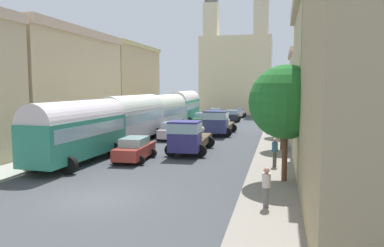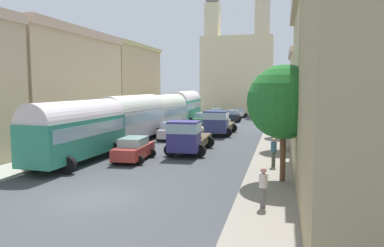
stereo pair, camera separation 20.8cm
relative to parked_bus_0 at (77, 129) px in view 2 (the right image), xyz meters
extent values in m
plane|color=#404448|center=(4.60, 20.50, -2.20)|extent=(154.00, 154.00, 0.00)
cube|color=#A6AB9D|center=(-2.65, 20.50, -2.13)|extent=(2.50, 70.00, 0.14)
cube|color=gray|center=(11.85, 20.50, -2.13)|extent=(2.50, 70.00, 0.14)
cube|color=#D3B88E|center=(-6.37, 8.24, 2.31)|extent=(4.95, 14.34, 9.01)
cube|color=#CDAA8F|center=(-6.37, 8.24, 7.16)|extent=(5.44, 14.34, 0.70)
cube|color=tan|center=(-5.91, 21.96, 2.47)|extent=(4.03, 12.68, 9.34)
cube|color=tan|center=(-5.91, 21.96, 7.36)|extent=(4.43, 12.68, 0.44)
cube|color=tan|center=(15.21, -7.87, 2.86)|extent=(4.22, 9.26, 10.12)
cube|color=#C5B788|center=(15.90, 2.38, 2.38)|extent=(5.61, 10.35, 9.14)
cube|color=tan|center=(15.90, 2.38, 7.33)|extent=(6.17, 10.35, 0.77)
cube|color=beige|center=(15.23, 13.14, 1.52)|extent=(4.27, 9.38, 7.43)
cube|color=beige|center=(15.23, 13.14, 5.44)|extent=(4.69, 9.38, 0.41)
cube|color=beige|center=(4.60, 46.28, 4.47)|extent=(12.18, 7.89, 13.33)
cube|color=beige|center=(0.34, 44.31, 7.31)|extent=(2.45, 2.45, 19.02)
cube|color=beige|center=(8.86, 44.31, 7.31)|extent=(2.45, 2.45, 19.02)
cube|color=#2F8C74|center=(0.00, 0.00, -0.53)|extent=(2.69, 8.74, 2.33)
cylinder|color=silver|center=(0.00, 0.00, 0.63)|extent=(2.64, 8.57, 2.26)
cube|color=#99B7C6|center=(0.00, 0.00, -0.02)|extent=(2.71, 8.05, 0.75)
cylinder|color=black|center=(-0.97, 2.73, -1.70)|extent=(1.00, 0.35, 1.00)
cylinder|color=black|center=(1.21, 2.63, -1.70)|extent=(1.00, 0.35, 1.00)
cylinder|color=black|center=(-1.21, -2.63, -1.70)|extent=(1.00, 0.35, 1.00)
cylinder|color=black|center=(0.97, -2.73, -1.70)|extent=(1.00, 0.35, 1.00)
cube|color=silver|center=(0.00, 9.00, -0.48)|extent=(2.53, 9.14, 2.43)
cylinder|color=silver|center=(0.00, 9.00, 0.73)|extent=(2.48, 8.96, 2.30)
cube|color=#99B7C6|center=(0.00, 9.00, 0.05)|extent=(2.56, 8.42, 0.78)
cylinder|color=black|center=(-1.06, 11.84, -1.70)|extent=(1.00, 0.35, 1.00)
cylinder|color=black|center=(1.17, 11.80, -1.70)|extent=(1.00, 0.35, 1.00)
cylinder|color=black|center=(-1.17, 6.20, -1.70)|extent=(1.00, 0.35, 1.00)
cylinder|color=black|center=(1.06, 6.16, -1.70)|extent=(1.00, 0.35, 1.00)
cube|color=silver|center=(0.00, 18.00, -0.57)|extent=(2.75, 9.77, 2.25)
cylinder|color=silver|center=(0.00, 18.00, 0.55)|extent=(2.70, 9.58, 2.38)
cube|color=#99B7C6|center=(0.00, 18.00, -0.08)|extent=(2.78, 9.00, 0.72)
cylinder|color=black|center=(-1.05, 21.04, -1.70)|extent=(1.00, 0.35, 1.00)
cylinder|color=black|center=(1.25, 20.96, -1.70)|extent=(1.00, 0.35, 1.00)
cylinder|color=black|center=(-1.25, 15.04, -1.70)|extent=(1.00, 0.35, 1.00)
cylinder|color=black|center=(1.05, 14.96, -1.70)|extent=(1.00, 0.35, 1.00)
cube|color=#339D75|center=(0.00, 27.00, -0.42)|extent=(2.74, 9.88, 2.55)
cylinder|color=silver|center=(0.00, 27.00, 0.86)|extent=(2.68, 9.68, 2.28)
cube|color=#99B7C6|center=(0.00, 27.00, 0.14)|extent=(2.75, 9.10, 0.82)
cylinder|color=black|center=(-1.23, 29.99, -1.70)|extent=(1.00, 0.35, 1.00)
cylinder|color=black|center=(0.98, 30.08, -1.70)|extent=(1.00, 0.35, 1.00)
cylinder|color=black|center=(-0.98, 23.92, -1.70)|extent=(1.00, 0.35, 1.00)
cylinder|color=black|center=(1.23, 24.01, -1.70)|extent=(1.00, 0.35, 1.00)
cube|color=navy|center=(6.00, 3.39, -0.72)|extent=(2.10, 1.91, 2.05)
cube|color=#99B7C6|center=(6.00, 3.39, -0.15)|extent=(2.14, 1.98, 0.66)
cube|color=brown|center=(5.88, 6.75, -1.47)|extent=(2.21, 4.98, 0.55)
ellipsoid|color=beige|center=(5.76, 7.15, -0.96)|extent=(0.91, 0.75, 0.47)
ellipsoid|color=beige|center=(6.34, 5.63, -0.93)|extent=(0.78, 0.60, 0.53)
ellipsoid|color=beige|center=(5.58, 8.15, -0.97)|extent=(1.17, 1.13, 0.45)
ellipsoid|color=beige|center=(6.40, 6.18, -0.55)|extent=(1.09, 1.11, 0.54)
ellipsoid|color=beige|center=(6.26, 5.09, -0.61)|extent=(0.60, 0.77, 0.49)
ellipsoid|color=beige|center=(5.75, 7.18, -0.55)|extent=(1.01, 0.91, 0.54)
ellipsoid|color=beige|center=(5.87, 6.95, -0.24)|extent=(1.16, 1.15, 0.50)
cylinder|color=black|center=(7.01, 3.69, -1.75)|extent=(0.90, 0.32, 0.90)
cylinder|color=black|center=(4.98, 3.61, -1.75)|extent=(0.90, 0.32, 0.90)
cylinder|color=black|center=(6.86, 7.73, -1.75)|extent=(0.90, 0.32, 0.90)
cylinder|color=black|center=(4.83, 7.65, -1.75)|extent=(0.90, 0.32, 0.90)
cube|color=navy|center=(6.33, 14.00, -0.72)|extent=(2.17, 1.85, 2.06)
cube|color=#99B7C6|center=(6.33, 14.00, -0.14)|extent=(2.22, 1.92, 0.66)
cube|color=brown|center=(6.36, 17.21, -1.47)|extent=(2.20, 4.62, 0.55)
ellipsoid|color=silver|center=(6.23, 16.83, -0.92)|extent=(0.75, 0.92, 0.55)
ellipsoid|color=beige|center=(6.79, 17.70, -0.91)|extent=(1.10, 1.07, 0.57)
ellipsoid|color=beige|center=(6.62, 16.76, -0.97)|extent=(0.81, 0.64, 0.45)
ellipsoid|color=silver|center=(6.84, 16.53, -0.65)|extent=(1.05, 1.00, 0.46)
ellipsoid|color=beige|center=(5.84, 15.61, -0.53)|extent=(0.96, 0.93, 0.56)
ellipsoid|color=beige|center=(6.28, 18.73, -0.61)|extent=(0.82, 0.93, 0.49)
cylinder|color=black|center=(7.41, 14.20, -1.75)|extent=(0.90, 0.31, 0.90)
cylinder|color=black|center=(5.25, 14.22, -1.75)|extent=(0.90, 0.31, 0.90)
cylinder|color=black|center=(7.45, 18.05, -1.75)|extent=(0.90, 0.31, 0.90)
cylinder|color=black|center=(5.30, 18.08, -1.75)|extent=(0.90, 0.31, 0.90)
cube|color=#3397CA|center=(5.85, 20.50, -1.54)|extent=(1.52, 4.02, 0.77)
cube|color=#8CB5CA|center=(5.85, 20.50, -0.90)|extent=(1.33, 2.09, 0.51)
cylinder|color=black|center=(6.60, 19.25, -1.90)|extent=(0.60, 0.21, 0.60)
cylinder|color=black|center=(5.09, 19.25, -1.90)|extent=(0.60, 0.21, 0.60)
cylinder|color=black|center=(6.60, 21.74, -1.90)|extent=(0.60, 0.21, 0.60)
cylinder|color=black|center=(5.09, 21.75, -1.90)|extent=(0.60, 0.21, 0.60)
cube|color=black|center=(5.88, 30.07, -1.54)|extent=(1.92, 3.78, 0.78)
cube|color=#95B1C4|center=(5.88, 30.07, -0.89)|extent=(1.61, 2.00, 0.53)
cylinder|color=black|center=(6.80, 28.97, -1.90)|extent=(0.60, 0.21, 0.60)
cylinder|color=black|center=(5.09, 28.88, -1.90)|extent=(0.60, 0.21, 0.60)
cylinder|color=black|center=(6.67, 31.26, -1.90)|extent=(0.60, 0.21, 0.60)
cylinder|color=black|center=(4.96, 31.16, -1.90)|extent=(0.60, 0.21, 0.60)
cube|color=white|center=(5.88, 37.97, -1.60)|extent=(1.83, 3.75, 0.66)
cube|color=#9FABC0|center=(5.88, 37.97, -1.03)|extent=(1.60, 1.96, 0.48)
cylinder|color=black|center=(6.76, 36.80, -1.90)|extent=(0.60, 0.21, 0.60)
cylinder|color=black|center=(4.97, 36.82, -1.90)|extent=(0.60, 0.21, 0.60)
cylinder|color=black|center=(6.79, 39.11, -1.90)|extent=(0.60, 0.21, 0.60)
cylinder|color=black|center=(5.00, 39.13, -1.90)|extent=(0.60, 0.21, 0.60)
cube|color=#AF352D|center=(3.08, 1.63, -1.56)|extent=(1.79, 4.10, 0.73)
cube|color=#96C0BA|center=(3.08, 1.63, -0.93)|extent=(1.51, 2.16, 0.53)
cylinder|color=black|center=(2.22, 2.85, -1.90)|extent=(0.60, 0.21, 0.60)
cylinder|color=black|center=(3.84, 2.91, -1.90)|extent=(0.60, 0.21, 0.60)
cylinder|color=black|center=(2.32, 0.35, -1.90)|extent=(0.60, 0.21, 0.60)
cylinder|color=black|center=(3.94, 0.41, -1.90)|extent=(0.60, 0.21, 0.60)
cube|color=silver|center=(2.60, 11.65, -1.54)|extent=(1.77, 4.16, 0.77)
cube|color=#A0ADBE|center=(2.60, 11.65, -0.89)|extent=(1.49, 2.19, 0.54)
cylinder|color=black|center=(1.75, 12.87, -1.90)|extent=(0.60, 0.21, 0.60)
cylinder|color=black|center=(3.33, 12.95, -1.90)|extent=(0.60, 0.21, 0.60)
cylinder|color=black|center=(1.87, 10.34, -1.90)|extent=(0.60, 0.21, 0.60)
cylinder|color=black|center=(3.45, 10.42, -1.90)|extent=(0.60, 0.21, 0.60)
cube|color=#529A54|center=(2.78, 24.44, -1.57)|extent=(1.76, 4.07, 0.71)
cube|color=#97ACC9|center=(2.78, 24.44, -0.93)|extent=(1.47, 2.15, 0.57)
cylinder|color=black|center=(1.94, 25.63, -1.90)|extent=(0.60, 0.21, 0.60)
cylinder|color=black|center=(3.48, 25.71, -1.90)|extent=(0.60, 0.21, 0.60)
cylinder|color=black|center=(2.07, 23.16, -1.90)|extent=(0.60, 0.21, 0.60)
cylinder|color=black|center=(3.62, 23.24, -1.90)|extent=(0.60, 0.21, 0.60)
cube|color=silver|center=(2.72, 35.65, -1.60)|extent=(1.85, 3.99, 0.66)
cube|color=#97AFC1|center=(2.72, 35.65, -0.99)|extent=(1.56, 2.11, 0.56)
cylinder|color=black|center=(1.95, 36.91, -1.90)|extent=(0.60, 0.21, 0.60)
cylinder|color=black|center=(3.61, 36.83, -1.90)|extent=(0.60, 0.21, 0.60)
cylinder|color=black|center=(1.84, 34.48, -1.90)|extent=(0.60, 0.21, 0.60)
cylinder|color=black|center=(3.50, 34.40, -1.90)|extent=(0.60, 0.21, 0.60)
cylinder|color=slate|center=(11.77, -6.47, -2.13)|extent=(0.18, 0.18, 0.14)
cylinder|color=slate|center=(11.77, -6.47, -1.65)|extent=(0.28, 0.28, 0.81)
cylinder|color=silver|center=(11.77, -6.47, -0.98)|extent=(0.43, 0.43, 0.55)
sphere|color=tan|center=(11.77, -6.47, -0.58)|extent=(0.23, 0.23, 0.23)
cylinder|color=#494841|center=(11.99, 1.19, -2.13)|extent=(0.19, 0.19, 0.14)
cylinder|color=#494841|center=(11.99, 1.19, -1.61)|extent=(0.30, 0.30, 0.88)
cylinder|color=#395F79|center=(11.99, 1.19, -0.87)|extent=(0.47, 0.47, 0.60)
sphere|color=tan|center=(11.99, 1.19, -0.46)|extent=(0.23, 0.23, 0.23)
cylinder|color=brown|center=(12.50, -2.08, -0.84)|extent=(0.27, 0.27, 2.71)
sphere|color=#25712C|center=(12.50, -2.08, 1.88)|extent=(3.64, 3.64, 3.64)
cylinder|color=brown|center=(12.50, 7.44, -0.94)|extent=(0.38, 0.38, 2.52)
sphere|color=#326F33|center=(12.50, 7.44, 1.46)|extent=(3.04, 3.04, 3.04)
cylinder|color=brown|center=(12.50, 15.32, -0.53)|extent=(0.33, 0.33, 3.33)
sphere|color=#1C5C2B|center=(12.50, 15.32, 2.29)|extent=(3.07, 3.07, 3.07)
camera|label=1|loc=(12.20, -20.90, 2.64)|focal=35.01mm
camera|label=2|loc=(12.40, -20.85, 2.64)|focal=35.01mm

